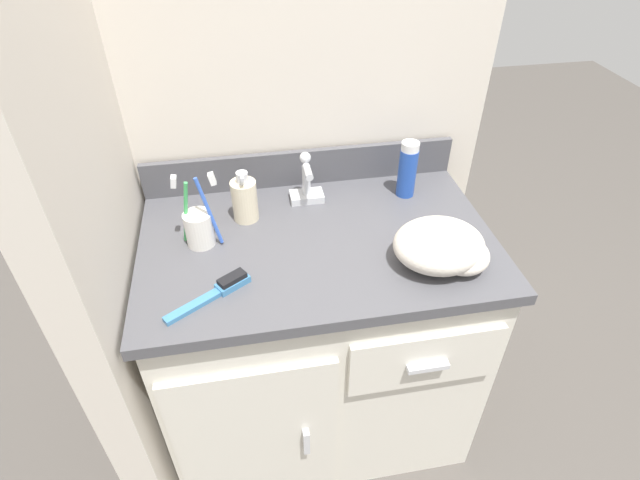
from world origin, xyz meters
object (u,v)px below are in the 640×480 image
at_px(toothbrush_cup, 199,227).
at_px(hairbrush, 220,290).
at_px(hand_towel, 444,247).
at_px(shaving_cream_can, 408,169).
at_px(soap_dispenser, 245,199).

bearing_deg(toothbrush_cup, hairbrush, -77.88).
distance_m(toothbrush_cup, hairbrush, 0.19).
bearing_deg(hand_towel, shaving_cream_can, 88.98).
xyz_separation_m(hairbrush, hand_towel, (0.51, 0.01, 0.04)).
distance_m(shaving_cream_can, hand_towel, 0.29).
bearing_deg(toothbrush_cup, shaving_cream_can, 12.45).
relative_size(toothbrush_cup, soap_dispenser, 1.41).
height_order(toothbrush_cup, hairbrush, toothbrush_cup).
relative_size(soap_dispenser, shaving_cream_can, 0.90).
distance_m(soap_dispenser, hairbrush, 0.28).
bearing_deg(soap_dispenser, hand_towel, -30.50).
height_order(toothbrush_cup, shaving_cream_can, toothbrush_cup).
height_order(soap_dispenser, hairbrush, soap_dispenser).
xyz_separation_m(shaving_cream_can, hairbrush, (-0.51, -0.30, -0.07)).
relative_size(shaving_cream_can, hand_towel, 0.73).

